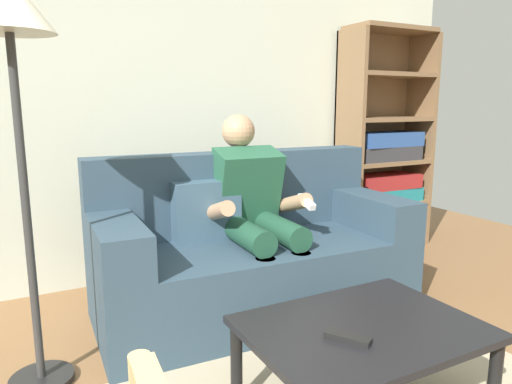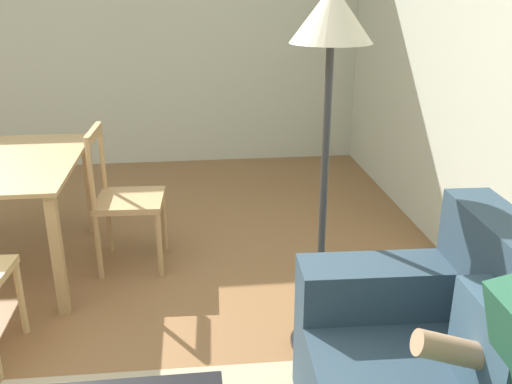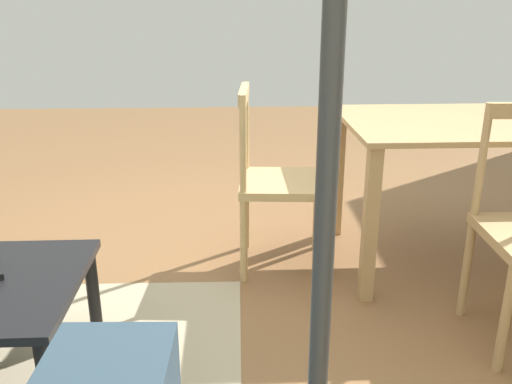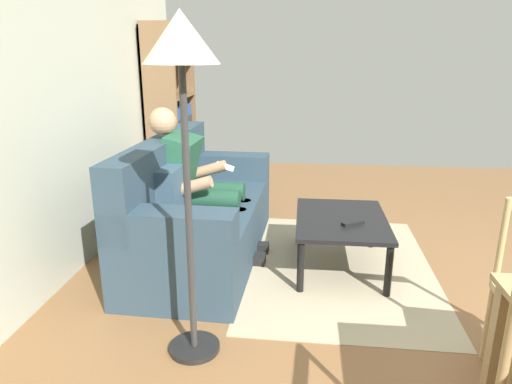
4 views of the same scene
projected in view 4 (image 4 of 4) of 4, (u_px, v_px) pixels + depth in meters
ground_plane at (496, 358)px, 2.48m from camera, size 8.89×8.89×0.00m
couch at (196, 215)px, 3.63m from camera, size 1.90×0.90×0.95m
person_lounging at (195, 181)px, 3.58m from camera, size 0.60×0.92×1.19m
coffee_table at (341, 224)px, 3.44m from camera, size 0.90×0.67×0.40m
tv_remote at (353, 223)px, 3.29m from camera, size 0.13×0.17×0.02m
bookshelf at (171, 127)px, 5.14m from camera, size 0.83×0.36×1.88m
area_rug at (339, 266)px, 3.54m from camera, size 2.02×1.43×0.01m
floor_lamp at (182, 73)px, 2.12m from camera, size 0.36×0.36×1.77m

